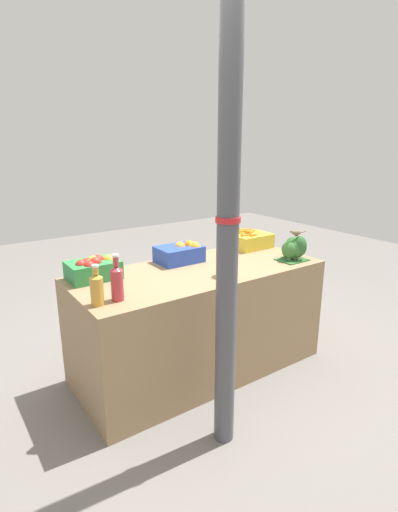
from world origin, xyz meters
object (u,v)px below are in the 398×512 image
juice_bottle_amber (97,288)px  broccoli_pile (294,248)px  apple_crate (93,268)px  orange_crate (181,253)px  carrot_crate (251,240)px  sparrow_bird (296,233)px  pickle_jar (227,267)px  support_pole (228,242)px  juice_bottle_ruby (117,282)px

juice_bottle_amber → broccoli_pile: bearing=-0.7°
apple_crate → orange_crate: size_ratio=1.00×
carrot_crate → sparrow_bird: size_ratio=2.53×
carrot_crate → broccoli_pile: (0.03, -0.47, 0.03)m
orange_crate → juice_bottle_amber: bearing=-152.4°
broccoli_pile → sparrow_bird: 0.13m
orange_crate → juice_bottle_amber: size_ratio=1.39×
broccoli_pile → pickle_jar: broccoli_pile is taller
support_pole → orange_crate: bearing=71.7°
pickle_jar → sparrow_bird: bearing=-0.7°
juice_bottle_amber → juice_bottle_ruby: juice_bottle_ruby is taller
support_pole → sparrow_bird: support_pole is taller
pickle_jar → support_pole: bearing=-129.1°
orange_crate → sparrow_bird: size_ratio=2.53×
apple_crate → juice_bottle_ruby: juice_bottle_ruby is taller
support_pole → juice_bottle_amber: support_pole is taller
juice_bottle_amber → sparrow_bird: 1.59m
sparrow_bird → orange_crate: bearing=-13.0°
support_pole → orange_crate: size_ratio=7.21×
apple_crate → broccoli_pile: broccoli_pile is taller
sparrow_bird → juice_bottle_ruby: bearing=18.3°
orange_crate → broccoli_pile: size_ratio=1.39×
juice_bottle_ruby → pickle_jar: 0.80m
juice_bottle_ruby → sparrow_bird: size_ratio=2.12×
broccoli_pile → juice_bottle_ruby: (-1.47, 0.02, 0.02)m
apple_crate → broccoli_pile: 1.52m
carrot_crate → juice_bottle_amber: bearing=-164.1°
broccoli_pile → apple_crate: bearing=162.4°
orange_crate → juice_bottle_amber: 0.95m
broccoli_pile → sparrow_bird: (-0.01, -0.02, 0.13)m
support_pole → broccoli_pile: bearing=24.4°
pickle_jar → sparrow_bird: 0.68m
juice_bottle_amber → carrot_crate: bearing=15.9°
juice_bottle_ruby → juice_bottle_amber: bearing=180.0°
orange_crate → support_pole: bearing=-108.3°
apple_crate → juice_bottle_ruby: 0.44m
pickle_jar → juice_bottle_amber: bearing=178.3°
orange_crate → carrot_crate: bearing=0.5°
support_pole → carrot_crate: support_pole is taller
carrot_crate → apple_crate: bearing=-179.8°
apple_crate → sparrow_bird: size_ratio=2.53×
juice_bottle_amber → juice_bottle_ruby: size_ratio=0.86×
sparrow_bird → support_pole: bearing=43.7°
broccoli_pile → juice_bottle_amber: size_ratio=1.00×
juice_bottle_amber → apple_crate: bearing=71.8°
juice_bottle_amber → juice_bottle_ruby: bearing=-0.0°
broccoli_pile → juice_bottle_amber: juice_bottle_amber is taller
carrot_crate → broccoli_pile: 0.47m
apple_crate → sparrow_bird: bearing=-18.4°
broccoli_pile → orange_crate: bearing=148.7°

